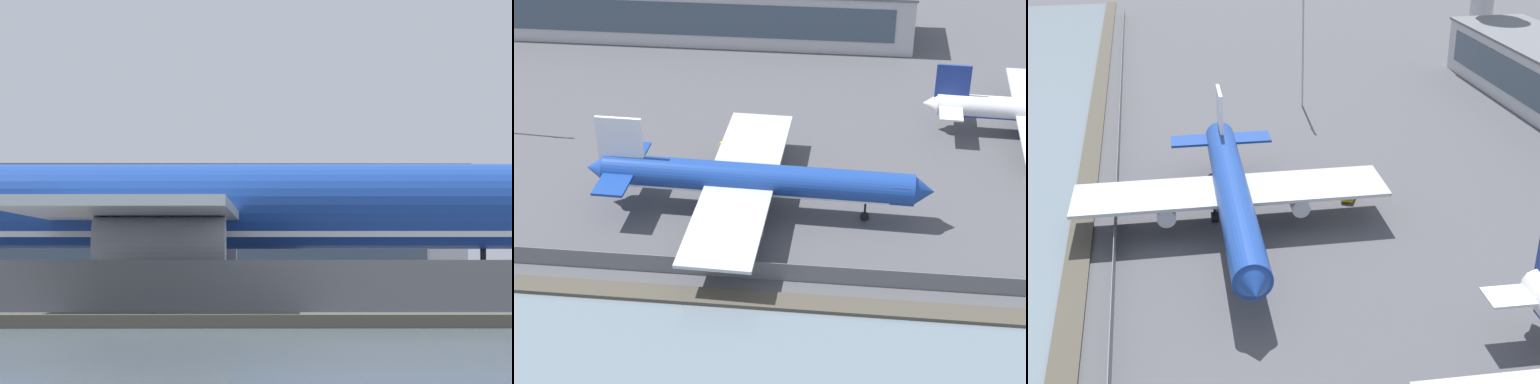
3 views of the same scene
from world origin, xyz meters
The scene contains 5 objects.
ground_plane centered at (0.00, 0.00, 0.00)m, with size 500.00×500.00×0.00m, color #4C4C51.
shoreline_seawall centered at (0.00, -20.50, 0.25)m, with size 320.00×3.00×0.50m.
perimeter_fence centered at (0.00, -16.00, 1.27)m, with size 280.00×0.10×2.53m.
cargo_jet_blue centered at (2.56, -0.87, 5.10)m, with size 47.72×41.01×13.36m.
baggage_tug centered at (-2.92, 16.38, 0.81)m, with size 3.58×2.84×1.80m.
Camera 1 is at (5.57, -76.83, 2.34)m, focal length 105.00 mm.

